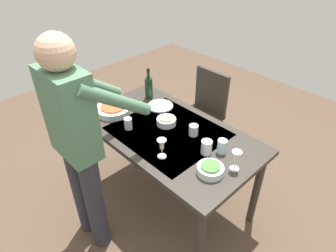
{
  "coord_description": "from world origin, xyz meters",
  "views": [
    {
      "loc": [
        -1.38,
        1.32,
        2.16
      ],
      "look_at": [
        0.0,
        0.0,
        0.83
      ],
      "focal_mm": 31.65,
      "sensor_mm": 36.0,
      "label": 1
    }
  ],
  "objects": [
    {
      "name": "water_cup_near_left",
      "position": [
        0.25,
        0.2,
        0.83
      ],
      "size": [
        0.06,
        0.06,
        0.1
      ],
      "primitive_type": "cylinder",
      "color": "silver",
      "rests_on": "dining_table"
    },
    {
      "name": "wine_glass_left",
      "position": [
        -0.19,
        0.25,
        0.88
      ],
      "size": [
        0.07,
        0.07,
        0.15
      ],
      "color": "white",
      "rests_on": "dining_table"
    },
    {
      "name": "side_bowl_salad",
      "position": [
        -0.54,
        0.13,
        0.81
      ],
      "size": [
        0.18,
        0.18,
        0.07
      ],
      "color": "silver",
      "rests_on": "dining_table"
    },
    {
      "name": "wine_glass_right",
      "position": [
        -0.62,
        -0.02,
        0.88
      ],
      "size": [
        0.07,
        0.07,
        0.15
      ],
      "color": "white",
      "rests_on": "dining_table"
    },
    {
      "name": "dining_table",
      "position": [
        0.0,
        0.0,
        0.69
      ],
      "size": [
        1.48,
        0.84,
        0.78
      ],
      "color": "#332D28",
      "rests_on": "ground_plane"
    },
    {
      "name": "dinner_plate_near",
      "position": [
        0.32,
        -0.21,
        0.78
      ],
      "size": [
        0.23,
        0.23,
        0.01
      ],
      "primitive_type": "cylinder",
      "color": "silver",
      "rests_on": "dining_table"
    },
    {
      "name": "serving_bowl_pasta",
      "position": [
        0.53,
        0.15,
        0.81
      ],
      "size": [
        0.3,
        0.3,
        0.07
      ],
      "color": "silver",
      "rests_on": "dining_table"
    },
    {
      "name": "water_cup_far_left",
      "position": [
        -0.17,
        -0.11,
        0.82
      ],
      "size": [
        0.07,
        0.07,
        0.09
      ],
      "primitive_type": "cylinder",
      "color": "silver",
      "rests_on": "dining_table"
    },
    {
      "name": "person_server",
      "position": [
        0.15,
        0.68,
        0.96
      ],
      "size": [
        0.42,
        0.61,
        1.69
      ],
      "color": "#2D2D38",
      "rests_on": "ground_plane"
    },
    {
      "name": "ground_plane",
      "position": [
        0.0,
        0.0,
        0.0
      ],
      "size": [
        6.0,
        6.0,
        0.0
      ],
      "primitive_type": "plane",
      "color": "brown"
    },
    {
      "name": "water_cup_far_right",
      "position": [
        -0.38,
        -0.01,
        0.83
      ],
      "size": [
        0.08,
        0.08,
        0.11
      ],
      "primitive_type": "cylinder",
      "color": "silver",
      "rests_on": "dining_table"
    },
    {
      "name": "wine_bottle",
      "position": [
        0.51,
        -0.24,
        0.89
      ],
      "size": [
        0.07,
        0.07,
        0.3
      ],
      "color": "black",
      "rests_on": "dining_table"
    },
    {
      "name": "water_cup_near_right",
      "position": [
        -0.46,
        -0.1,
        0.83
      ],
      "size": [
        0.07,
        0.07,
        0.11
      ],
      "primitive_type": "cylinder",
      "color": "silver",
      "rests_on": "dining_table"
    },
    {
      "name": "chair_near",
      "position": [
        0.28,
        -0.8,
        0.53
      ],
      "size": [
        0.4,
        0.4,
        0.91
      ],
      "color": "black",
      "rests_on": "ground_plane"
    },
    {
      "name": "side_bowl_bread",
      "position": [
        0.08,
        -0.06,
        0.81
      ],
      "size": [
        0.16,
        0.16,
        0.07
      ],
      "color": "silver",
      "rests_on": "dining_table"
    }
  ]
}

